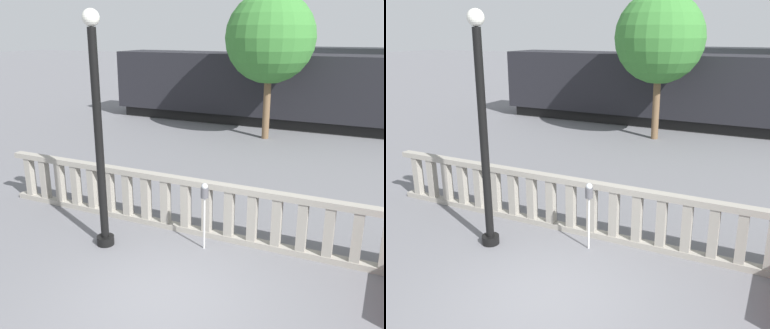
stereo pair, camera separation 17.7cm
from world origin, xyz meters
The scene contains 5 objects.
ground_plane centered at (0.00, 0.00, 0.00)m, with size 160.00×160.00×0.00m, color slate.
balustrade centered at (0.00, 2.58, 0.68)m, with size 12.33×0.24×1.36m.
lamppost centered at (-2.19, 1.20, 2.60)m, with size 0.39×0.39×5.07m.
parking_meter centered at (-0.08, 1.99, 1.24)m, with size 0.17×0.17×1.55m.
tree_left centered at (-1.73, 12.57, 4.36)m, with size 3.84×3.84×6.30m.
Camera 2 is at (3.50, -5.80, 4.65)m, focal length 40.00 mm.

